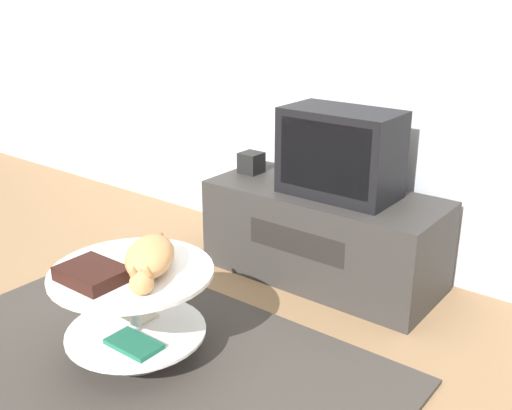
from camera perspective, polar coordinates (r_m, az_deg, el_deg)
name	(u,v)px	position (r m, az deg, el deg)	size (l,w,h in m)	color
ground_plane	(140,371)	(2.63, -11.03, -15.24)	(12.00, 12.00, 0.00)	#93704C
wall_back	(344,27)	(3.38, 8.34, 16.42)	(8.00, 0.05, 2.60)	silver
rug	(139,369)	(2.63, -11.04, -15.06)	(2.06, 1.37, 0.02)	#3D3833
tv_stand	(323,235)	(3.25, 6.42, -2.82)	(1.26, 0.54, 0.50)	#33302D
tv	(340,153)	(3.05, 8.03, 4.93)	(0.58, 0.33, 0.44)	black
speaker	(251,163)	(3.44, -0.46, 4.05)	(0.12, 0.12, 0.12)	black
coffee_table	(134,302)	(2.55, -11.56, -9.02)	(0.67, 0.67, 0.41)	#B2B2B7
dvd_box	(92,274)	(2.43, -15.33, -6.34)	(0.26, 0.19, 0.06)	black
cat	(149,258)	(2.43, -10.12, -4.98)	(0.40, 0.47, 0.12)	tan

